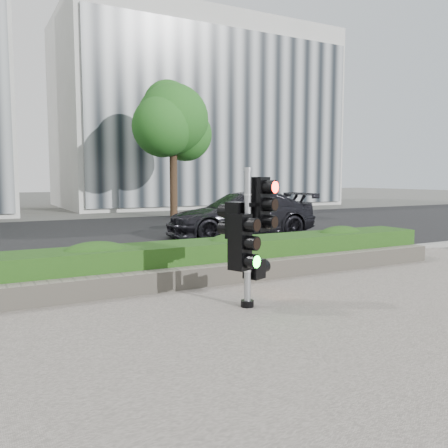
% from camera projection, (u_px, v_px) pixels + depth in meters
% --- Properties ---
extents(ground, '(120.00, 120.00, 0.00)m').
position_uv_depth(ground, '(231.00, 320.00, 6.38)').
color(ground, '#51514C').
rests_on(ground, ground).
extents(sidewalk, '(16.00, 11.00, 0.03)m').
position_uv_depth(sidewalk, '(368.00, 393.00, 4.19)').
color(sidewalk, '#9E9389').
rests_on(sidewalk, ground).
extents(road, '(60.00, 13.00, 0.02)m').
position_uv_depth(road, '(79.00, 237.00, 15.15)').
color(road, black).
rests_on(road, ground).
extents(curb, '(60.00, 0.25, 0.12)m').
position_uv_depth(curb, '(152.00, 274.00, 9.14)').
color(curb, gray).
rests_on(curb, ground).
extents(stone_wall, '(12.00, 0.32, 0.34)m').
position_uv_depth(stone_wall, '(177.00, 279.00, 8.03)').
color(stone_wall, gray).
rests_on(stone_wall, sidewalk).
extents(hedge, '(12.00, 1.00, 0.68)m').
position_uv_depth(hedge, '(163.00, 263.00, 8.58)').
color(hedge, '#3F7423').
rests_on(hedge, sidewalk).
extents(building_right, '(18.00, 10.00, 12.00)m').
position_uv_depth(building_right, '(195.00, 118.00, 32.89)').
color(building_right, '#B7B7B2').
rests_on(building_right, ground).
extents(tree_right, '(4.10, 3.58, 6.53)m').
position_uv_depth(tree_right, '(172.00, 122.00, 22.16)').
color(tree_right, black).
rests_on(tree_right, ground).
extents(traffic_signal, '(0.74, 0.66, 2.03)m').
position_uv_depth(traffic_signal, '(247.00, 230.00, 6.87)').
color(traffic_signal, black).
rests_on(traffic_signal, sidewalk).
extents(car_dark, '(5.01, 2.22, 1.43)m').
position_uv_depth(car_dark, '(241.00, 214.00, 15.21)').
color(car_dark, black).
rests_on(car_dark, road).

